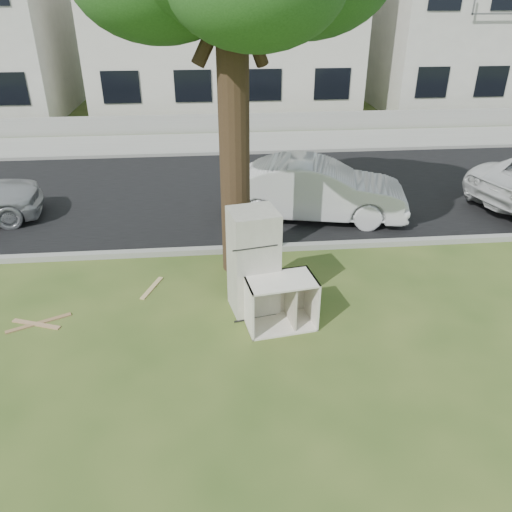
{
  "coord_description": "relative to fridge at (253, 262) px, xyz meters",
  "views": [
    {
      "loc": [
        -0.83,
        -6.85,
        4.83
      ],
      "look_at": [
        -0.13,
        0.6,
        0.86
      ],
      "focal_mm": 35.0,
      "sensor_mm": 36.0,
      "label": 1
    }
  ],
  "objects": [
    {
      "name": "kerb_far",
      "position": [
        0.2,
        9.22,
        -0.9
      ],
      "size": [
        120.0,
        0.18,
        0.12
      ],
      "primitive_type": "cube",
      "color": "gray",
      "rests_on": "ground"
    },
    {
      "name": "sidewalk",
      "position": [
        0.2,
        10.67,
        -0.9
      ],
      "size": [
        120.0,
        2.8,
        0.01
      ],
      "primitive_type": "cube",
      "color": "gray",
      "rests_on": "ground"
    },
    {
      "name": "townhouse_right",
      "position": [
        12.2,
        17.17,
        2.52
      ],
      "size": [
        10.2,
        8.16,
        6.84
      ],
      "color": "silver",
      "rests_on": "ground"
    },
    {
      "name": "road",
      "position": [
        0.2,
        5.67,
        -0.9
      ],
      "size": [
        120.0,
        7.0,
        0.01
      ],
      "primitive_type": "cube",
      "color": "black",
      "rests_on": "ground"
    },
    {
      "name": "fridge",
      "position": [
        0.0,
        0.0,
        0.0
      ],
      "size": [
        0.87,
        0.82,
        1.81
      ],
      "primitive_type": "cube",
      "rotation": [
        0.0,
        0.0,
        0.2
      ],
      "color": "#B8B1A6",
      "rests_on": "ground"
    },
    {
      "name": "townhouse_center",
      "position": [
        0.2,
        17.17,
        2.82
      ],
      "size": [
        11.22,
        8.16,
        7.44
      ],
      "color": "beige",
      "rests_on": "ground"
    },
    {
      "name": "kerb_near",
      "position": [
        0.2,
        2.12,
        -0.9
      ],
      "size": [
        120.0,
        0.18,
        0.12
      ],
      "primitive_type": "cube",
      "color": "gray",
      "rests_on": "ground"
    },
    {
      "name": "plank_b",
      "position": [
        -3.6,
        -0.17,
        -0.89
      ],
      "size": [
        0.84,
        0.38,
        0.02
      ],
      "primitive_type": "cube",
      "rotation": [
        0.0,
        0.0,
        -0.35
      ],
      "color": "#AB8059",
      "rests_on": "ground"
    },
    {
      "name": "plank_c",
      "position": [
        -1.81,
        0.8,
        -0.89
      ],
      "size": [
        0.36,
        0.77,
        0.02
      ],
      "primitive_type": "cube",
      "rotation": [
        0.0,
        0.0,
        1.21
      ],
      "color": "tan",
      "rests_on": "ground"
    },
    {
      "name": "plank_a",
      "position": [
        -3.56,
        -0.14,
        -0.89
      ],
      "size": [
        0.97,
        0.52,
        0.02
      ],
      "primitive_type": "cube",
      "rotation": [
        0.0,
        0.0,
        0.45
      ],
      "color": "olive",
      "rests_on": "ground"
    },
    {
      "name": "car_center",
      "position": [
        1.81,
        3.8,
        -0.2
      ],
      "size": [
        4.46,
        2.36,
        1.4
      ],
      "primitive_type": "imported",
      "rotation": [
        0.0,
        0.0,
        1.35
      ],
      "color": "silver",
      "rests_on": "ground"
    },
    {
      "name": "low_wall",
      "position": [
        0.2,
        12.27,
        -0.55
      ],
      "size": [
        120.0,
        0.15,
        0.7
      ],
      "primitive_type": "cube",
      "color": "gray",
      "rests_on": "ground"
    },
    {
      "name": "cabinet",
      "position": [
        0.39,
        -0.53,
        -0.48
      ],
      "size": [
        1.18,
        0.83,
        0.85
      ],
      "primitive_type": "cube",
      "rotation": [
        0.0,
        0.0,
        0.15
      ],
      "color": "silver",
      "rests_on": "ground"
    },
    {
      "name": "ground",
      "position": [
        0.2,
        -0.33,
        -0.9
      ],
      "size": [
        120.0,
        120.0,
        0.0
      ],
      "primitive_type": "plane",
      "color": "#334E1C"
    }
  ]
}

